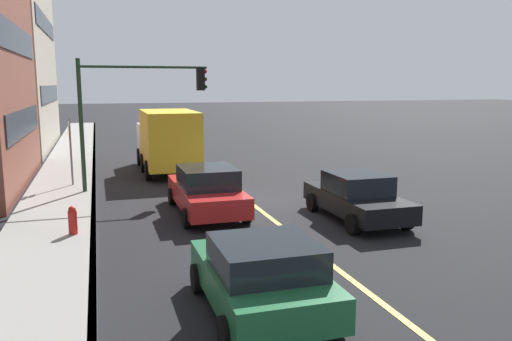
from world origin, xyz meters
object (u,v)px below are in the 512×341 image
object	(u,v)px
car_red	(207,190)
truck_yellow	(167,140)
traffic_light_mast	(135,100)
car_green	(262,275)
street_sign_post	(71,147)
car_black	(357,197)
fire_hydrant	(73,223)

from	to	relation	value
car_red	truck_yellow	xyz separation A→B (m)	(8.56, 0.13, 0.80)
car_red	traffic_light_mast	xyz separation A→B (m)	(4.24, 1.91, 2.83)
car_green	traffic_light_mast	size ratio (longest dim) A/B	0.74
truck_yellow	street_sign_post	distance (m)	5.11
car_green	street_sign_post	size ratio (longest dim) A/B	1.33
truck_yellow	car_black	bearing A→B (deg)	-157.22
car_green	fire_hydrant	distance (m)	6.96
street_sign_post	car_black	bearing A→B (deg)	-131.99
car_green	truck_yellow	xyz separation A→B (m)	(16.25, -0.43, 0.84)
car_green	street_sign_post	world-z (taller)	street_sign_post
traffic_light_mast	car_black	bearing A→B (deg)	-135.46
car_green	car_black	distance (m)	7.42
car_black	fire_hydrant	distance (m)	8.48
traffic_light_mast	street_sign_post	xyz separation A→B (m)	(1.53, 2.51, -1.93)
truck_yellow	street_sign_post	world-z (taller)	truck_yellow
car_red	fire_hydrant	world-z (taller)	car_red
car_red	street_sign_post	world-z (taller)	street_sign_post
traffic_light_mast	street_sign_post	bearing A→B (deg)	58.64
truck_yellow	traffic_light_mast	xyz separation A→B (m)	(-4.32, 1.77, 2.03)
traffic_light_mast	truck_yellow	bearing A→B (deg)	-22.33
car_red	fire_hydrant	distance (m)	4.46
street_sign_post	truck_yellow	bearing A→B (deg)	-56.88
car_red	street_sign_post	size ratio (longest dim) A/B	1.67
street_sign_post	fire_hydrant	xyz separation A→B (m)	(-7.47, -0.30, -1.23)
truck_yellow	street_sign_post	xyz separation A→B (m)	(-2.79, 4.28, 0.10)
car_red	truck_yellow	bearing A→B (deg)	0.89
car_green	car_red	world-z (taller)	car_red
car_black	car_red	size ratio (longest dim) A/B	0.92
street_sign_post	car_green	bearing A→B (deg)	-164.01
traffic_light_mast	fire_hydrant	world-z (taller)	traffic_light_mast
car_green	fire_hydrant	size ratio (longest dim) A/B	4.06
car_black	traffic_light_mast	bearing A→B (deg)	44.54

